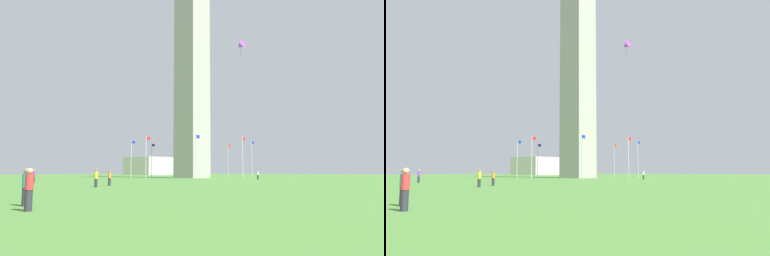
% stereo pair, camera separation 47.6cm
% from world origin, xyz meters
% --- Properties ---
extents(ground_plane, '(260.00, 260.00, 0.00)m').
position_xyz_m(ground_plane, '(0.00, 0.00, 0.00)').
color(ground_plane, '#477A33').
extents(obelisk_monument, '(6.00, 6.00, 54.54)m').
position_xyz_m(obelisk_monument, '(0.00, 0.00, 27.27)').
color(obelisk_monument, '#A8A399').
rests_on(obelisk_monument, ground).
extents(flagpole_n, '(1.12, 0.14, 8.55)m').
position_xyz_m(flagpole_n, '(13.80, 0.00, 4.67)').
color(flagpole_n, silver).
rests_on(flagpole_n, ground).
extents(flagpole_ne, '(1.12, 0.14, 8.55)m').
position_xyz_m(flagpole_ne, '(9.78, 9.72, 4.67)').
color(flagpole_ne, silver).
rests_on(flagpole_ne, ground).
extents(flagpole_e, '(1.12, 0.14, 8.55)m').
position_xyz_m(flagpole_e, '(0.06, 13.74, 4.67)').
color(flagpole_e, silver).
rests_on(flagpole_e, ground).
extents(flagpole_se, '(1.12, 0.14, 8.55)m').
position_xyz_m(flagpole_se, '(-9.66, 9.72, 4.67)').
color(flagpole_se, silver).
rests_on(flagpole_se, ground).
extents(flagpole_s, '(1.12, 0.14, 8.55)m').
position_xyz_m(flagpole_s, '(-13.69, 0.00, 4.67)').
color(flagpole_s, silver).
rests_on(flagpole_s, ground).
extents(flagpole_sw, '(1.12, 0.14, 8.55)m').
position_xyz_m(flagpole_sw, '(-9.66, -9.72, 4.67)').
color(flagpole_sw, silver).
rests_on(flagpole_sw, ground).
extents(flagpole_w, '(1.12, 0.14, 8.55)m').
position_xyz_m(flagpole_w, '(0.06, -13.74, 4.67)').
color(flagpole_w, silver).
rests_on(flagpole_w, ground).
extents(flagpole_nw, '(1.12, 0.14, 8.55)m').
position_xyz_m(flagpole_nw, '(9.78, -9.72, 4.67)').
color(flagpole_nw, silver).
rests_on(flagpole_nw, ground).
extents(person_purple_shirt, '(0.32, 0.32, 1.75)m').
position_xyz_m(person_purple_shirt, '(-39.77, -8.03, 0.87)').
color(person_purple_shirt, '#2D2D38').
rests_on(person_purple_shirt, ground).
extents(person_yellow_shirt, '(0.32, 0.32, 1.74)m').
position_xyz_m(person_yellow_shirt, '(-41.65, -25.11, 0.86)').
color(person_yellow_shirt, '#2D2D38').
rests_on(person_yellow_shirt, ground).
extents(person_orange_shirt, '(0.32, 0.32, 1.59)m').
position_xyz_m(person_orange_shirt, '(-38.57, -22.92, 0.79)').
color(person_orange_shirt, '#2D2D38').
rests_on(person_orange_shirt, ground).
extents(person_white_shirt, '(0.32, 0.32, 1.76)m').
position_xyz_m(person_white_shirt, '(-2.29, -18.62, 0.88)').
color(person_white_shirt, '#2D2D38').
rests_on(person_white_shirt, ground).
extents(person_red_shirt, '(0.32, 0.32, 1.64)m').
position_xyz_m(person_red_shirt, '(-55.11, -41.05, 0.81)').
color(person_red_shirt, '#2D2D38').
rests_on(person_red_shirt, ground).
extents(person_teal_shirt, '(0.32, 0.32, 1.64)m').
position_xyz_m(person_teal_shirt, '(-54.30, -38.91, 0.81)').
color(person_teal_shirt, '#2D2D38').
rests_on(person_teal_shirt, ground).
extents(kite_purple_delta, '(1.75, 1.98, 2.90)m').
position_xyz_m(kite_purple_delta, '(-3.87, -16.26, 26.09)').
color(kite_purple_delta, purple).
extents(distant_building, '(19.00, 16.35, 7.32)m').
position_xyz_m(distant_building, '(42.89, 60.86, 3.66)').
color(distant_building, beige).
rests_on(distant_building, ground).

